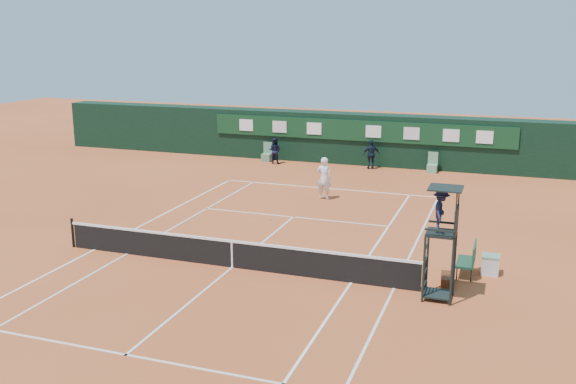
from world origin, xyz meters
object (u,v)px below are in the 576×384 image
object	(u,v)px
player_bench	(469,258)
umpire_chair	(442,219)
player	(324,178)
tennis_net	(232,253)
cooler	(490,264)

from	to	relation	value
player_bench	umpire_chair	bearing A→B (deg)	-108.52
player_bench	player	world-z (taller)	player
tennis_net	umpire_chair	world-z (taller)	umpire_chair
player_bench	cooler	world-z (taller)	player_bench
player	tennis_net	bearing A→B (deg)	92.76
player_bench	cooler	distance (m)	0.81
cooler	player	size ratio (longest dim) A/B	0.32
player_bench	player	bearing A→B (deg)	132.25
cooler	umpire_chair	bearing A→B (deg)	-118.25
tennis_net	umpire_chair	xyz separation A→B (m)	(6.83, -0.36, 1.95)
cooler	player_bench	bearing A→B (deg)	-149.71
cooler	tennis_net	bearing A→B (deg)	-164.71
player_bench	player	xyz separation A→B (m)	(-7.19, 7.92, 0.42)
tennis_net	player	bearing A→B (deg)	87.77
tennis_net	umpire_chair	distance (m)	7.11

